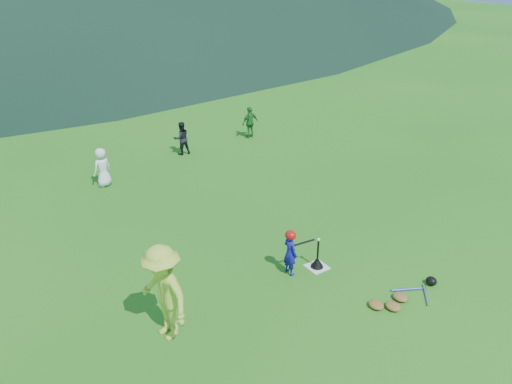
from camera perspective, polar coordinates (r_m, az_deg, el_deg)
ground at (r=11.59m, az=6.97°, el=-8.53°), size 120.00×120.00×0.00m
home_plate at (r=11.59m, az=6.97°, el=-8.49°), size 0.45×0.45×0.02m
baseball at (r=11.19m, az=7.17°, el=-5.41°), size 0.08×0.08×0.08m
batter_child at (r=11.05m, az=3.91°, el=-6.95°), size 0.25×0.39×1.06m
adult_coach at (r=9.31m, az=-10.54°, el=-11.27°), size 0.92×1.35×1.93m
fielder_a at (r=15.77m, az=-17.16°, el=2.70°), size 0.69×0.57×1.21m
fielder_b at (r=17.72m, az=-8.52°, el=6.10°), size 0.61×0.49×1.18m
fielder_c at (r=19.15m, az=-0.69°, el=7.96°), size 0.74×0.37×1.21m
batting_tee at (r=11.52m, az=7.00°, el=-8.00°), size 0.30×0.30×0.68m
batter_gear at (r=10.84m, az=4.09°, el=-5.02°), size 0.73×0.26×0.42m
equipment_pile at (r=10.94m, az=16.22°, el=-11.47°), size 1.80×0.81×0.19m
outfield_fence at (r=36.16m, az=-23.92°, el=14.58°), size 70.07×0.08×1.33m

